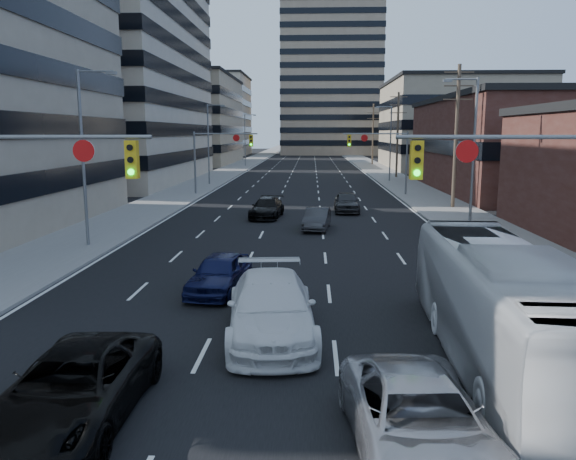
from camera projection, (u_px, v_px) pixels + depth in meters
The scene contains 30 objects.
road_surface at pixel (307, 157), 137.08m from camera, with size 18.00×300.00×0.02m, color black.
sidewalk_left at pixel (260, 156), 137.55m from camera, with size 5.00×300.00×0.15m, color slate.
sidewalk_right at pixel (354, 157), 136.59m from camera, with size 5.00×300.00×0.15m, color slate.
office_left_mid at pixel (77, 64), 66.90m from camera, with size 26.00×34.00×28.00m, color #ADA089.
office_left_far at pixel (181, 121), 107.18m from camera, with size 20.00×30.00×16.00m, color gray.
storefront_right_mid at pixel (539, 147), 56.57m from camera, with size 20.00×30.00×9.00m, color #472119.
office_right_far at pixel (455, 126), 93.50m from camera, with size 22.00×28.00×14.00m, color gray.
apartment_tower at pixel (331, 46), 151.53m from camera, with size 26.00×26.00×58.00m, color gray.
bg_block_left at pixel (201, 116), 146.37m from camera, with size 24.00×24.00×20.00m, color #ADA089.
bg_block_right at pixel (441, 132), 134.71m from camera, with size 22.00×22.00×12.00m, color gray.
signal_near_left at pixel (21, 187), 16.57m from camera, with size 6.59×0.33×6.00m.
signal_near_right at pixel (534, 189), 15.95m from camera, with size 6.59×0.33×6.00m.
signal_far_left at pixel (219, 150), 53.00m from camera, with size 6.09×0.33×6.00m.
signal_far_right at pixel (382, 150), 52.36m from camera, with size 6.09×0.33×6.00m.
utility_pole_block at pixel (456, 134), 43.06m from camera, with size 2.20×0.28×11.00m.
utility_pole_midblock at pixel (398, 133), 72.59m from camera, with size 2.20×0.28×11.00m.
utility_pole_distant at pixel (373, 133), 102.11m from camera, with size 2.20×0.28×11.00m.
streetlight_left_near at pixel (85, 150), 28.38m from camera, with size 2.03×0.22×9.00m.
streetlight_left_mid at pixel (210, 140), 62.83m from camera, with size 2.03×0.22×9.00m.
streetlight_left_far at pixel (246, 137), 97.27m from camera, with size 2.03×0.22×9.00m.
streetlight_right_near at pixel (471, 148), 32.44m from camera, with size 2.03×0.22×9.00m.
streetlight_right_far at pixel (389, 140), 66.88m from camera, with size 2.03×0.22×9.00m.
black_pickup at pixel (73, 388), 11.53m from camera, with size 2.47×5.37×1.49m, color black.
white_van at pixel (271, 307), 16.37m from camera, with size 2.49×6.13×1.78m, color silver.
silver_suv at pixel (420, 422), 10.20m from camera, with size 2.45×5.32×1.48m, color #A2A1A6.
transit_bus at pixel (503, 307), 14.21m from camera, with size 2.63×11.25×3.13m, color silver.
sedan_blue at pixel (220, 273), 20.97m from camera, with size 1.73×4.31×1.47m, color #0E1238.
sedan_grey_center at pixel (317, 219), 34.55m from camera, with size 1.41×4.04×1.33m, color #2E2E31.
sedan_black_far at pixel (267, 208), 39.28m from camera, with size 1.96×4.82×1.40m, color black.
sedan_grey_right at pixel (346, 202), 42.10m from camera, with size 1.83×4.54×1.55m, color #2C2C2E.
Camera 1 is at (1.13, -8.19, 5.93)m, focal length 35.00 mm.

